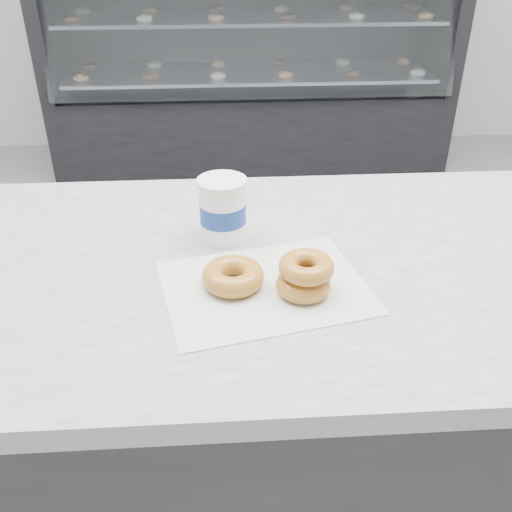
{
  "coord_description": "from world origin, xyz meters",
  "views": [
    {
      "loc": [
        -0.2,
        -1.49,
        1.46
      ],
      "look_at": [
        -0.15,
        -0.68,
        0.96
      ],
      "focal_mm": 40.0,
      "sensor_mm": 36.0,
      "label": 1
    }
  ],
  "objects_px": {
    "display_case": "(250,87)",
    "donut_stack": "(305,276)",
    "donut_single": "(233,276)",
    "counter": "(318,427)",
    "coffee_cup": "(223,209)"
  },
  "relations": [
    {
      "from": "donut_stack",
      "to": "coffee_cup",
      "type": "distance_m",
      "value": 0.24
    },
    {
      "from": "counter",
      "to": "donut_stack",
      "type": "xyz_separation_m",
      "value": [
        -0.07,
        -0.11,
        0.48
      ]
    },
    {
      "from": "display_case",
      "to": "donut_stack",
      "type": "bearing_deg",
      "value": -91.35
    },
    {
      "from": "display_case",
      "to": "donut_single",
      "type": "height_order",
      "value": "display_case"
    },
    {
      "from": "donut_stack",
      "to": "coffee_cup",
      "type": "xyz_separation_m",
      "value": [
        -0.13,
        0.19,
        0.03
      ]
    },
    {
      "from": "donut_stack",
      "to": "display_case",
      "type": "bearing_deg",
      "value": 88.65
    },
    {
      "from": "display_case",
      "to": "donut_single",
      "type": "xyz_separation_m",
      "value": [
        -0.18,
        -2.8,
        0.43
      ]
    },
    {
      "from": "counter",
      "to": "display_case",
      "type": "bearing_deg",
      "value": 90.0
    },
    {
      "from": "donut_stack",
      "to": "donut_single",
      "type": "bearing_deg",
      "value": 167.11
    },
    {
      "from": "counter",
      "to": "donut_single",
      "type": "bearing_deg",
      "value": -156.97
    },
    {
      "from": "display_case",
      "to": "donut_stack",
      "type": "distance_m",
      "value": 2.86
    },
    {
      "from": "display_case",
      "to": "coffee_cup",
      "type": "relative_size",
      "value": 19.09
    },
    {
      "from": "display_case",
      "to": "coffee_cup",
      "type": "bearing_deg",
      "value": -94.31
    },
    {
      "from": "display_case",
      "to": "donut_stack",
      "type": "xyz_separation_m",
      "value": [
        -0.07,
        -2.83,
        0.44
      ]
    },
    {
      "from": "display_case",
      "to": "counter",
      "type": "bearing_deg",
      "value": -90.0
    }
  ]
}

